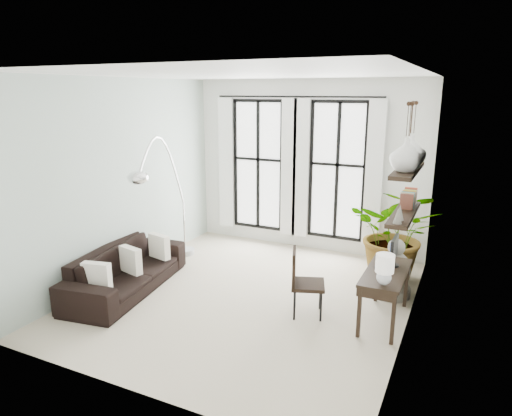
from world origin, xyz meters
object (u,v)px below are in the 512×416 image
Objects in this scene: plant at (397,234)px; desk at (385,275)px; arc_lamp at (162,167)px; buddha at (395,272)px; sofa at (126,269)px; desk_chair at (302,278)px.

plant is 1.27× the size of desk.
buddha is at bearing 10.03° from arc_lamp.
plant is at bearing 93.91° from desk.
plant is (3.64, 2.21, 0.43)m from sofa.
plant reaches higher than desk.
buddha is (1.05, 1.13, -0.15)m from desk_chair.
sofa is 2.47× the size of desk_chair.
arc_lamp reaches higher than sofa.
arc_lamp is at bearing 175.91° from desk.
sofa is at bearing 169.02° from desk_chair.
desk_chair is 1.03× the size of buddha.
plant reaches higher than sofa.
desk_chair is (-1.05, -0.22, -0.15)m from desk.
arc_lamp is (-3.65, 0.26, 1.11)m from desk.
sofa is 3.81m from desk.
desk is 1.09m from desk_chair.
desk_chair is at bearing -117.42° from plant.
buddha is at bearing -76.36° from sofa.
arc_lamp is at bearing 150.13° from desk_chair.
arc_lamp is 2.57× the size of buddha.
arc_lamp is at bearing -15.09° from sofa.
desk_chair is at bearing -10.55° from arc_lamp.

